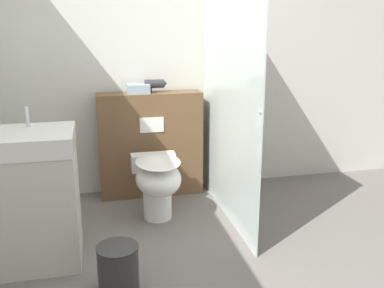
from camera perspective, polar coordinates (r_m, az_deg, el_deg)
wall_back at (r=4.16m, az=-3.97°, el=10.75°), size 8.00×0.06×2.50m
partition_panel at (r=4.10m, az=-5.52°, el=-0.07°), size 0.97×0.23×1.00m
shower_glass at (r=3.51m, az=4.88°, el=7.31°), size 0.04×1.51×2.20m
toilet at (r=3.58m, az=-4.62°, el=-4.94°), size 0.39×0.61×0.55m
sink_vanity at (r=3.12m, az=-20.50°, el=-6.77°), size 0.61×0.52×1.08m
hair_drier at (r=4.00m, az=-4.92°, el=7.99°), size 0.21×0.08×0.12m
folded_towel at (r=3.97m, az=-7.17°, el=7.34°), size 0.20×0.17×0.08m
waste_bin at (r=2.81m, az=-9.81°, el=-15.96°), size 0.26×0.26×0.30m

